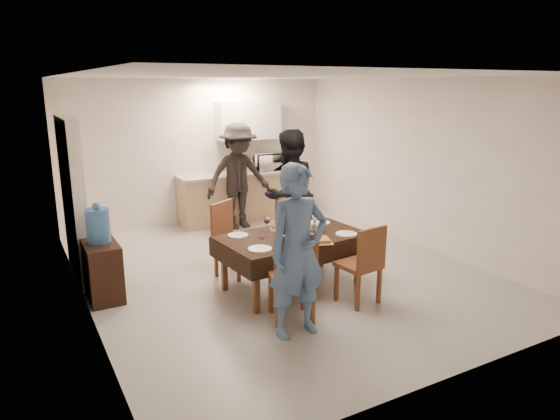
{
  "coord_description": "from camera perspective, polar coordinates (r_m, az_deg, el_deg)",
  "views": [
    {
      "loc": [
        -3.12,
        -5.68,
        2.49
      ],
      "look_at": [
        -0.15,
        -0.3,
        0.95
      ],
      "focal_mm": 32.0,
      "sensor_mm": 36.0,
      "label": 1
    }
  ],
  "objects": [
    {
      "name": "person_near",
      "position": [
        4.97,
        2.07,
        -4.74
      ],
      "size": [
        0.65,
        0.43,
        1.77
      ],
      "primitive_type": "imported",
      "rotation": [
        0.0,
        0.0,
        -0.01
      ],
      "color": "#4D6F9A",
      "rests_on": "floor"
    },
    {
      "name": "savoury_tart",
      "position": [
        5.89,
        4.14,
        -3.48
      ],
      "size": [
        0.43,
        0.37,
        0.05
      ],
      "primitive_type": "cube",
      "rotation": [
        0.0,
        0.0,
        -0.32
      ],
      "color": "#AE7033",
      "rests_on": "dining_table"
    },
    {
      "name": "wine_glass_a",
      "position": [
        5.67,
        -2.1,
        -3.43
      ],
      "size": [
        0.08,
        0.08,
        0.18
      ],
      "primitive_type": null,
      "color": "white",
      "rests_on": "dining_table"
    },
    {
      "name": "floor",
      "position": [
        6.94,
        -0.08,
        -6.91
      ],
      "size": [
        5.0,
        6.0,
        0.02
      ],
      "primitive_type": "cube",
      "color": "#A6A6A2",
      "rests_on": "ground"
    },
    {
      "name": "upper_cabinet",
      "position": [
        9.42,
        -3.61,
        10.2
      ],
      "size": [
        1.2,
        0.34,
        0.7
      ],
      "primitive_type": "cube",
      "color": "silver",
      "rests_on": "wall_back"
    },
    {
      "name": "mushroom_dish",
      "position": [
        6.36,
        -0.23,
        -2.16
      ],
      "size": [
        0.2,
        0.2,
        0.03
      ],
      "primitive_type": "cylinder",
      "color": "white",
      "rests_on": "dining_table"
    },
    {
      "name": "salad_bowl",
      "position": [
        6.45,
        2.93,
        -1.8
      ],
      "size": [
        0.18,
        0.18,
        0.07
      ],
      "primitive_type": "cylinder",
      "color": "white",
      "rests_on": "dining_table"
    },
    {
      "name": "chair_far_right",
      "position": [
        6.96,
        1.87,
        -1.93
      ],
      "size": [
        0.51,
        0.51,
        0.5
      ],
      "rotation": [
        0.0,
        0.0,
        2.91
      ],
      "color": "brown",
      "rests_on": "floor"
    },
    {
      "name": "water_pitcher",
      "position": [
        6.27,
        4.43,
        -1.67
      ],
      "size": [
        0.13,
        0.13,
        0.2
      ],
      "primitive_type": "cylinder",
      "color": "white",
      "rests_on": "dining_table"
    },
    {
      "name": "dining_table",
      "position": [
        6.17,
        1.43,
        -3.17
      ],
      "size": [
        1.84,
        1.16,
        0.69
      ],
      "rotation": [
        0.0,
        0.0,
        0.08
      ],
      "color": "black",
      "rests_on": "floor"
    },
    {
      "name": "plate_near_left",
      "position": [
        5.63,
        -2.31,
        -4.46
      ],
      "size": [
        0.27,
        0.27,
        0.02
      ],
      "primitive_type": "cylinder",
      "color": "white",
      "rests_on": "dining_table"
    },
    {
      "name": "chair_far_left",
      "position": [
        6.55,
        -4.89,
        -2.68
      ],
      "size": [
        0.61,
        0.64,
        0.53
      ],
      "rotation": [
        0.0,
        0.0,
        3.68
      ],
      "color": "brown",
      "rests_on": "floor"
    },
    {
      "name": "plate_near_right",
      "position": [
        6.24,
        7.6,
        -2.72
      ],
      "size": [
        0.27,
        0.27,
        0.02
      ],
      "primitive_type": "cylinder",
      "color": "white",
      "rests_on": "dining_table"
    },
    {
      "name": "wall_front",
      "position": [
        4.28,
        19.69,
        -2.87
      ],
      "size": [
        5.0,
        0.02,
        2.6
      ],
      "primitive_type": "cube",
      "color": "white",
      "rests_on": "floor"
    },
    {
      "name": "water_jug",
      "position": [
        6.19,
        -20.09,
        -1.7
      ],
      "size": [
        0.27,
        0.27,
        0.4
      ],
      "primitive_type": "cylinder",
      "color": "#427DC2",
      "rests_on": "console"
    },
    {
      "name": "chair_near_right",
      "position": [
        5.78,
        9.54,
        -5.37
      ],
      "size": [
        0.48,
        0.49,
        0.51
      ],
      "rotation": [
        0.0,
        0.0,
        0.13
      ],
      "color": "brown",
      "rests_on": "floor"
    },
    {
      "name": "person_far",
      "position": [
        7.24,
        1.01,
        1.77
      ],
      "size": [
        1.11,
        0.99,
        1.88
      ],
      "primitive_type": "imported",
      "rotation": [
        0.0,
        0.0,
        3.49
      ],
      "color": "black",
      "rests_on": "floor"
    },
    {
      "name": "plate_far_left",
      "position": [
        6.15,
        -4.83,
        -2.89
      ],
      "size": [
        0.25,
        0.25,
        0.01
      ],
      "primitive_type": "cylinder",
      "color": "white",
      "rests_on": "dining_table"
    },
    {
      "name": "person_kitchen",
      "position": [
        8.8,
        -4.77,
        3.87
      ],
      "size": [
        1.2,
        0.69,
        1.86
      ],
      "primitive_type": "imported",
      "color": "black",
      "rests_on": "floor"
    },
    {
      "name": "wine_bottle",
      "position": [
        6.13,
        0.8,
        -1.41
      ],
      "size": [
        0.08,
        0.08,
        0.32
      ],
      "primitive_type": null,
      "color": "black",
      "rests_on": "dining_table"
    },
    {
      "name": "wall_back",
      "position": [
        9.3,
        -9.09,
        6.59
      ],
      "size": [
        5.0,
        0.02,
        2.6
      ],
      "primitive_type": "cube",
      "color": "white",
      "rests_on": "floor"
    },
    {
      "name": "ceiling",
      "position": [
        6.48,
        -0.09,
        15.09
      ],
      "size": [
        5.0,
        6.0,
        0.02
      ],
      "primitive_type": "cube",
      "color": "white",
      "rests_on": "wall_back"
    },
    {
      "name": "wine_glass_c",
      "position": [
        6.29,
        -1.52,
        -1.55
      ],
      "size": [
        0.09,
        0.09,
        0.2
      ],
      "primitive_type": null,
      "color": "white",
      "rests_on": "dining_table"
    },
    {
      "name": "kitchen_worktop",
      "position": [
        9.29,
        -4.83,
        4.12
      ],
      "size": [
        2.24,
        0.64,
        0.05
      ],
      "primitive_type": "cube",
      "color": "#999995",
      "rests_on": "kitchen_base_cabinet"
    },
    {
      "name": "wall_right",
      "position": [
        8.08,
        15.72,
        5.12
      ],
      "size": [
        0.02,
        6.0,
        2.6
      ],
      "primitive_type": "cube",
      "color": "white",
      "rests_on": "floor"
    },
    {
      "name": "stub_partition",
      "position": [
        7.06,
        -22.56,
        1.26
      ],
      "size": [
        0.15,
        1.4,
        2.1
      ],
      "primitive_type": "cube",
      "color": "white",
      "rests_on": "floor"
    },
    {
      "name": "console",
      "position": [
        6.36,
        -19.67,
        -6.46
      ],
      "size": [
        0.37,
        0.75,
        0.69
      ],
      "primitive_type": "cube",
      "color": "black",
      "rests_on": "floor"
    },
    {
      "name": "wine_glass_b",
      "position": [
        6.62,
        4.46,
        -0.93
      ],
      "size": [
        0.08,
        0.08,
        0.18
      ],
      "primitive_type": null,
      "color": "white",
      "rests_on": "dining_table"
    },
    {
      "name": "kitchen_base_cabinet",
      "position": [
        9.38,
        -4.77,
        1.38
      ],
      "size": [
        2.2,
        0.6,
        0.86
      ],
      "primitive_type": "cube",
      "color": "tan",
      "rests_on": "floor"
    },
    {
      "name": "plate_far_right",
      "position": [
        6.71,
        4.57,
        -1.44
      ],
      "size": [
        0.28,
        0.28,
        0.02
      ],
      "primitive_type": "cylinder",
      "color": "white",
      "rests_on": "dining_table"
    },
    {
      "name": "chair_near_left",
      "position": [
        5.27,
        1.85,
        -6.6
      ],
      "size": [
        0.58,
        0.59,
        0.55
      ],
      "rotation": [
        0.0,
        0.0,
        -0.29
      ],
      "color": "brown",
      "rests_on": "floor"
    },
    {
      "name": "microwave",
      "position": [
        9.53,
        -1.38,
        5.51
      ],
      "size": [
        0.56,
        0.38,
        0.31
      ],
      "primitive_type": "imported",
      "rotation": [
        0.0,
        0.0,
        3.14
      ],
      "color": "silver",
      "rests_on": "kitchen_worktop"
    },
    {
      "name": "wall_left",
      "position": [
        5.83,
        -22.15,
        1.29
      ],
      "size": [
        0.02,
        6.0,
        2.6
      ],
      "primitive_type": "cube",
      "color": "white",
      "rests_on": "floor"
    }
  ]
}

